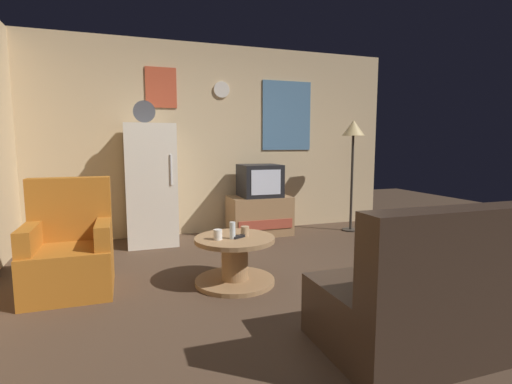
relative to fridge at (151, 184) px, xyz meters
name	(u,v)px	position (x,y,z in m)	size (l,w,h in m)	color
ground_plane	(286,291)	(0.97, -2.03, -0.75)	(12.00, 12.00, 0.00)	#4C3828
wall_with_art	(219,140)	(0.98, 0.42, 0.56)	(5.20, 0.12, 2.61)	#D1B284
fridge	(151,184)	(0.00, 0.00, 0.00)	(0.60, 0.62, 1.77)	silver
tv_stand	(259,215)	(1.45, 0.01, -0.49)	(0.84, 0.53, 0.53)	#9E754C
crt_tv	(260,181)	(1.46, 0.01, 0.00)	(0.54, 0.51, 0.44)	black
standing_lamp	(353,137)	(2.79, -0.20, 0.60)	(0.32, 0.32, 1.59)	#332D28
coffee_table	(235,260)	(0.61, -1.71, -0.54)	(0.72, 0.72, 0.43)	#9E754C
wine_glass	(233,230)	(0.57, -1.76, -0.25)	(0.05, 0.05, 0.15)	silver
mug_ceramic_white	(218,235)	(0.44, -1.75, -0.28)	(0.08, 0.08, 0.09)	silver
mug_ceramic_tan	(245,231)	(0.71, -1.70, -0.28)	(0.08, 0.08, 0.09)	tan
remote_control	(240,236)	(0.64, -1.74, -0.32)	(0.15, 0.04, 0.02)	black
armchair	(70,252)	(-0.77, -1.40, -0.42)	(0.68, 0.68, 0.96)	#B2661E
couch	(458,296)	(1.64, -3.18, -0.44)	(1.70, 0.80, 0.92)	#38281E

